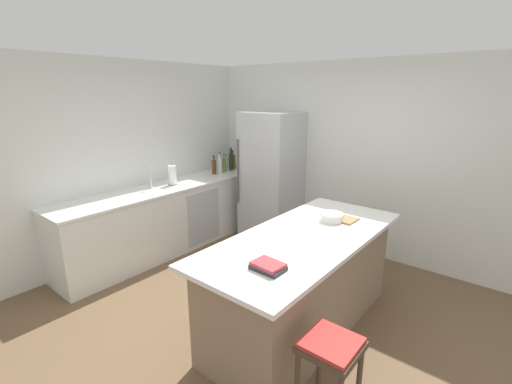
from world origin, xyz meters
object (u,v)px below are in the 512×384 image
(kitchen_island, at_px, (303,281))
(olive_oil_bottle, at_px, (224,165))
(paper_towel_roll, at_px, (172,175))
(whiskey_bottle, at_px, (233,161))
(bar_stool, at_px, (330,356))
(sink_faucet, at_px, (151,177))
(soda_bottle, at_px, (220,165))
(syrup_bottle, at_px, (214,167))
(wine_bottle, at_px, (231,161))
(mixing_bowl, at_px, (332,217))
(cutting_board, at_px, (341,218))
(gin_bottle, at_px, (226,164))
(cookbook_stack, at_px, (268,266))
(refrigerator, at_px, (271,177))

(kitchen_island, xyz_separation_m, olive_oil_bottle, (-2.43, 1.46, 0.57))
(paper_towel_roll, bearing_deg, whiskey_bottle, 93.16)
(kitchen_island, bearing_deg, bar_stool, -48.50)
(sink_faucet, xyz_separation_m, paper_towel_roll, (0.05, 0.31, -0.02))
(olive_oil_bottle, height_order, soda_bottle, soda_bottle)
(syrup_bottle, bearing_deg, wine_bottle, 87.95)
(kitchen_island, height_order, mixing_bowl, mixing_bowl)
(whiskey_bottle, relative_size, cutting_board, 1.03)
(gin_bottle, relative_size, cookbook_stack, 1.13)
(gin_bottle, bearing_deg, cutting_board, -20.69)
(whiskey_bottle, bearing_deg, kitchen_island, -34.90)
(whiskey_bottle, distance_m, wine_bottle, 0.10)
(gin_bottle, distance_m, cookbook_stack, 3.46)
(paper_towel_roll, height_order, mixing_bowl, paper_towel_roll)
(kitchen_island, relative_size, refrigerator, 1.19)
(refrigerator, relative_size, olive_oil_bottle, 6.31)
(kitchen_island, relative_size, whiskey_bottle, 7.26)
(syrup_bottle, xyz_separation_m, mixing_bowl, (2.48, -0.79, -0.07))
(olive_oil_bottle, bearing_deg, cutting_board, -19.15)
(bar_stool, distance_m, cutting_board, 1.56)
(sink_faucet, distance_m, cookbook_stack, 2.73)
(whiskey_bottle, bearing_deg, cookbook_stack, -43.12)
(bar_stool, bearing_deg, syrup_bottle, 146.94)
(kitchen_island, height_order, olive_oil_bottle, olive_oil_bottle)
(gin_bottle, height_order, cutting_board, gin_bottle)
(syrup_bottle, distance_m, cookbook_stack, 3.27)
(sink_faucet, xyz_separation_m, syrup_bottle, (0.01, 1.16, -0.04))
(refrigerator, xyz_separation_m, mixing_bowl, (1.58, -1.11, 0.03))
(sink_faucet, distance_m, syrup_bottle, 1.16)
(mixing_bowl, bearing_deg, cutting_board, 64.90)
(sink_faucet, height_order, syrup_bottle, sink_faucet)
(gin_bottle, bearing_deg, refrigerator, 2.37)
(sink_faucet, bearing_deg, kitchen_island, -2.61)
(paper_towel_roll, height_order, cutting_board, paper_towel_roll)
(wine_bottle, bearing_deg, gin_bottle, -105.95)
(kitchen_island, xyz_separation_m, syrup_bottle, (-2.46, 1.27, 0.57))
(kitchen_island, height_order, cookbook_stack, cookbook_stack)
(syrup_bottle, relative_size, cookbook_stack, 1.23)
(bar_stool, height_order, whiskey_bottle, whiskey_bottle)
(kitchen_island, relative_size, olive_oil_bottle, 7.48)
(syrup_bottle, xyz_separation_m, cutting_board, (2.53, -0.68, -0.10))
(gin_bottle, xyz_separation_m, mixing_bowl, (2.49, -1.07, -0.06))
(cookbook_stack, xyz_separation_m, mixing_bowl, (-0.11, 1.20, 0.01))
(wine_bottle, height_order, cutting_board, wine_bottle)
(cookbook_stack, bearing_deg, cutting_board, 92.68)
(sink_faucet, height_order, wine_bottle, wine_bottle)
(kitchen_island, relative_size, wine_bottle, 6.09)
(paper_towel_roll, bearing_deg, kitchen_island, -9.90)
(cookbook_stack, bearing_deg, kitchen_island, 100.27)
(gin_bottle, relative_size, olive_oil_bottle, 0.90)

